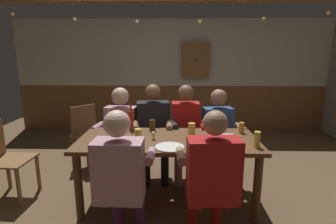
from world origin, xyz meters
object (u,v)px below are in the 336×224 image
at_px(person_5, 211,173).
at_px(pint_glass_2, 138,136).
at_px(table_candle, 153,136).
at_px(plate_0, 170,147).
at_px(chair_empty_near_right, 89,133).
at_px(person_0, 120,129).
at_px(person_1, 154,128).
at_px(bottle_1, 109,123).
at_px(pint_glass_3, 242,128).
at_px(condiment_caddy, 227,137).
at_px(pint_glass_5, 152,125).
at_px(pint_glass_4, 214,137).
at_px(bottle_0, 217,127).
at_px(person_2, 186,128).
at_px(dining_table, 168,148).
at_px(person_4, 121,172).
at_px(bottle_2, 131,120).
at_px(wall_dart_cabinet, 195,60).
at_px(person_3, 219,131).
at_px(chair_empty_near_left, 3,158).
at_px(pint_glass_1, 257,139).
at_px(pint_glass_0, 192,129).

distance_m(person_5, pint_glass_2, 0.85).
height_order(table_candle, plate_0, table_candle).
bearing_deg(chair_empty_near_right, plate_0, 83.77).
bearing_deg(person_0, person_1, -172.20).
xyz_separation_m(bottle_1, pint_glass_3, (1.51, -0.02, -0.03)).
bearing_deg(table_candle, bottle_1, 152.19).
relative_size(condiment_caddy, plate_0, 0.50).
bearing_deg(pint_glass_5, pint_glass_4, -30.68).
bearing_deg(person_5, bottle_0, 74.65).
distance_m(person_2, table_candle, 0.77).
relative_size(dining_table, person_4, 1.56).
bearing_deg(bottle_2, wall_dart_cabinet, 69.44).
distance_m(table_candle, bottle_1, 0.60).
relative_size(person_3, bottle_2, 3.85).
height_order(bottle_0, bottle_1, same).
bearing_deg(chair_empty_near_right, chair_empty_near_left, 6.17).
bearing_deg(bottle_2, person_2, 25.33).
height_order(pint_glass_1, pint_glass_4, pint_glass_1).
distance_m(condiment_caddy, pint_glass_4, 0.18).
bearing_deg(bottle_1, chair_empty_near_left, -172.28).
bearing_deg(bottle_1, condiment_caddy, -11.23).
xyz_separation_m(person_2, plate_0, (-0.19, -0.93, 0.08)).
xyz_separation_m(dining_table, plate_0, (0.02, -0.28, 0.11)).
height_order(person_0, bottle_2, person_0).
bearing_deg(table_candle, chair_empty_near_left, 176.01).
bearing_deg(condiment_caddy, person_4, -147.31).
bearing_deg(pint_glass_0, bottle_2, 166.16).
xyz_separation_m(pint_glass_0, pint_glass_1, (0.60, -0.40, 0.01)).
xyz_separation_m(table_candle, bottle_2, (-0.29, 0.36, 0.08)).
relative_size(chair_empty_near_right, condiment_caddy, 6.29).
bearing_deg(pint_glass_2, person_1, 83.49).
distance_m(person_0, wall_dart_cabinet, 2.60).
bearing_deg(plate_0, pint_glass_5, 110.27).
relative_size(condiment_caddy, pint_glass_1, 0.91).
distance_m(table_candle, pint_glass_0, 0.45).
height_order(pint_glass_1, wall_dart_cabinet, wall_dart_cabinet).
bearing_deg(table_candle, chair_empty_near_right, 134.16).
xyz_separation_m(person_0, pint_glass_3, (1.47, -0.41, 0.14)).
distance_m(person_1, person_3, 0.86).
bearing_deg(bottle_1, person_5, -40.54).
relative_size(bottle_0, pint_glass_2, 1.70).
height_order(chair_empty_near_right, chair_empty_near_left, same).
xyz_separation_m(plate_0, bottle_1, (-0.71, 0.54, 0.09)).
xyz_separation_m(dining_table, table_candle, (-0.15, -0.02, 0.14)).
bearing_deg(person_3, person_5, 68.35).
distance_m(person_4, table_candle, 0.67).
relative_size(person_1, person_5, 1.03).
bearing_deg(wall_dart_cabinet, person_4, -104.06).
relative_size(person_0, condiment_caddy, 8.58).
relative_size(person_0, chair_empty_near_right, 1.36).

